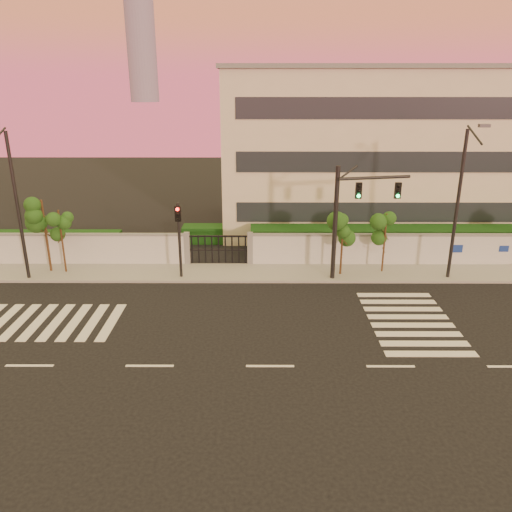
% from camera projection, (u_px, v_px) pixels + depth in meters
% --- Properties ---
extents(ground, '(120.00, 120.00, 0.00)m').
position_uv_depth(ground, '(270.00, 366.00, 20.66)').
color(ground, black).
rests_on(ground, ground).
extents(sidewalk, '(60.00, 3.00, 0.15)m').
position_uv_depth(sidewalk, '(266.00, 273.00, 30.54)').
color(sidewalk, gray).
rests_on(sidewalk, ground).
extents(perimeter_wall, '(60.00, 0.36, 2.20)m').
position_uv_depth(perimeter_wall, '(268.00, 250.00, 31.63)').
color(perimeter_wall, '#B9BBC0').
rests_on(perimeter_wall, ground).
extents(hedge_row, '(41.00, 4.25, 1.80)m').
position_uv_depth(hedge_row, '(282.00, 240.00, 34.29)').
color(hedge_row, '#103610').
rests_on(hedge_row, ground).
extents(institutional_building, '(24.40, 12.40, 12.25)m').
position_uv_depth(institutional_building, '(378.00, 148.00, 39.34)').
color(institutional_building, beige).
rests_on(institutional_building, ground).
extents(road_markings, '(57.00, 7.62, 0.02)m').
position_uv_depth(road_markings, '(236.00, 324.00, 24.21)').
color(road_markings, silver).
rests_on(road_markings, ground).
extents(street_tree_b, '(1.64, 1.31, 4.59)m').
position_uv_depth(street_tree_b, '(44.00, 220.00, 29.64)').
color(street_tree_b, '#382314').
rests_on(street_tree_b, ground).
extents(street_tree_c, '(1.37, 1.09, 4.02)m').
position_uv_depth(street_tree_c, '(61.00, 227.00, 29.63)').
color(street_tree_c, '#382314').
rests_on(street_tree_c, ground).
extents(street_tree_d, '(1.49, 1.18, 3.79)m').
position_uv_depth(street_tree_d, '(343.00, 232.00, 29.32)').
color(street_tree_d, '#382314').
rests_on(street_tree_d, ground).
extents(street_tree_e, '(1.32, 1.05, 3.78)m').
position_uv_depth(street_tree_e, '(386.00, 230.00, 29.74)').
color(street_tree_e, '#382314').
rests_on(street_tree_e, ground).
extents(traffic_signal_main, '(4.26, 0.99, 6.77)m').
position_uv_depth(traffic_signal_main, '(351.00, 210.00, 28.18)').
color(traffic_signal_main, black).
rests_on(traffic_signal_main, ground).
extents(traffic_signal_secondary, '(0.36, 0.35, 4.64)m').
position_uv_depth(traffic_signal_secondary, '(179.00, 232.00, 28.84)').
color(traffic_signal_secondary, black).
rests_on(traffic_signal_secondary, ground).
extents(streetlight_west, '(0.54, 2.18, 9.05)m').
position_uv_depth(streetlight_west, '(15.00, 200.00, 27.87)').
color(streetlight_west, black).
rests_on(streetlight_west, ground).
extents(streetlight_east, '(0.55, 2.20, 9.15)m').
position_uv_depth(streetlight_east, '(460.00, 199.00, 27.95)').
color(streetlight_east, black).
rests_on(streetlight_east, ground).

